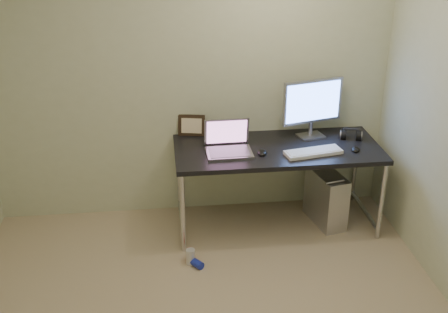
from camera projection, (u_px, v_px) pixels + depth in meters
wall_back at (190, 80)px, 4.82m from camera, size 3.50×0.02×2.50m
desk at (277, 155)px, 4.79m from camera, size 1.75×0.76×0.75m
tower_computer at (326, 198)px, 5.01m from camera, size 0.30×0.50×0.51m
cable_a at (311, 165)px, 5.25m from camera, size 0.01×0.16×0.69m
cable_b at (321, 167)px, 5.25m from camera, size 0.02×0.11×0.71m
can_red at (190, 255)px, 4.53m from camera, size 0.08×0.08×0.11m
can_white at (191, 257)px, 4.49m from camera, size 0.08×0.08×0.13m
can_blue at (197, 263)px, 4.46m from camera, size 0.12×0.13×0.06m
laptop at (228, 145)px, 4.66m from camera, size 0.38×0.32×0.26m
monitor at (313, 104)px, 4.85m from camera, size 0.55×0.21×0.52m
keyboard at (313, 152)px, 4.63m from camera, size 0.50×0.24×0.03m
mouse_right at (356, 149)px, 4.69m from camera, size 0.10×0.12×0.04m
mouse_left at (262, 152)px, 4.63m from camera, size 0.10×0.14×0.04m
headphones at (351, 135)px, 4.92m from camera, size 0.20×0.12×0.12m
picture_frame at (191, 125)px, 4.96m from camera, size 0.25×0.11×0.19m
webcam at (226, 128)px, 4.91m from camera, size 0.05×0.04×0.13m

